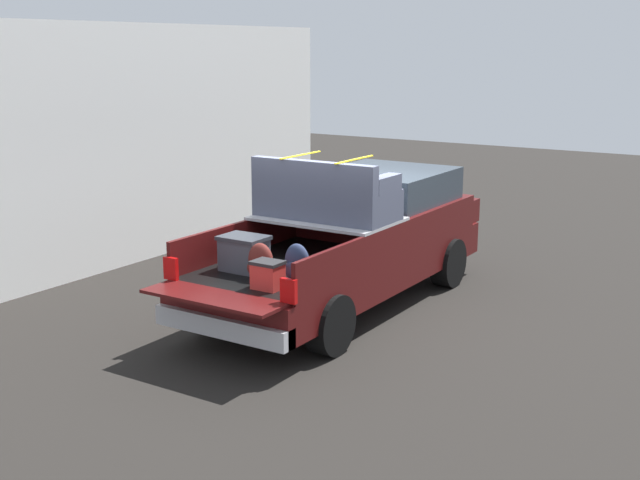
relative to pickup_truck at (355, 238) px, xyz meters
The scene contains 3 objects.
ground_plane 1.01m from the pickup_truck, behind, with size 40.00×40.00×0.00m, color black.
pickup_truck is the anchor object (origin of this frame).
building_facade 4.64m from the pickup_truck, 98.19° to the left, with size 11.97×0.36×4.07m, color white.
Camera 1 is at (-9.85, -5.93, 3.70)m, focal length 46.32 mm.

